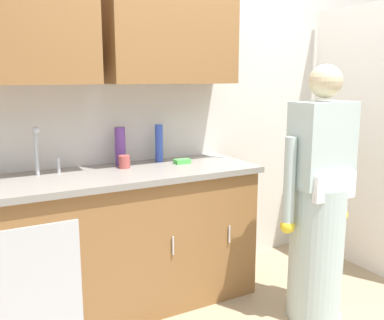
# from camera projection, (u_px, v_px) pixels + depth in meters

# --- Properties ---
(kitchen_wall_with_uppers) EXTENTS (4.80, 0.44, 2.70)m
(kitchen_wall_with_uppers) POSITION_uv_depth(u_px,v_px,m) (151.00, 87.00, 3.12)
(kitchen_wall_with_uppers) COLOR beige
(kitchen_wall_with_uppers) RESTS_ON ground
(closet_door_panel) EXTENTS (0.04, 1.10, 2.10)m
(closet_door_panel) POSITION_uv_depth(u_px,v_px,m) (364.00, 140.00, 3.44)
(closet_door_panel) COLOR silver
(closet_door_panel) RESTS_ON ground
(counter_cabinet) EXTENTS (1.90, 0.62, 0.90)m
(counter_cabinet) POSITION_uv_depth(u_px,v_px,m) (114.00, 245.00, 2.86)
(counter_cabinet) COLOR brown
(counter_cabinet) RESTS_ON ground
(countertop) EXTENTS (1.96, 0.66, 0.04)m
(countertop) POSITION_uv_depth(u_px,v_px,m) (112.00, 176.00, 2.77)
(countertop) COLOR gray
(countertop) RESTS_ON counter_cabinet
(sink) EXTENTS (0.50, 0.36, 0.35)m
(sink) POSITION_uv_depth(u_px,v_px,m) (49.00, 181.00, 2.59)
(sink) COLOR #B7BABF
(sink) RESTS_ON counter_cabinet
(person_at_sink) EXTENTS (0.55, 0.34, 1.62)m
(person_at_sink) POSITION_uv_depth(u_px,v_px,m) (318.00, 215.00, 2.71)
(person_at_sink) COLOR white
(person_at_sink) RESTS_ON ground
(bottle_water_short) EXTENTS (0.07, 0.07, 0.27)m
(bottle_water_short) POSITION_uv_depth(u_px,v_px,m) (120.00, 146.00, 2.98)
(bottle_water_short) COLOR #66388C
(bottle_water_short) RESTS_ON countertop
(bottle_soap) EXTENTS (0.06, 0.06, 0.27)m
(bottle_soap) POSITION_uv_depth(u_px,v_px,m) (159.00, 143.00, 3.11)
(bottle_soap) COLOR #334CB2
(bottle_soap) RESTS_ON countertop
(cup_by_sink) EXTENTS (0.08, 0.08, 0.09)m
(cup_by_sink) POSITION_uv_depth(u_px,v_px,m) (124.00, 162.00, 2.90)
(cup_by_sink) COLOR #B24C47
(cup_by_sink) RESTS_ON countertop
(knife_on_counter) EXTENTS (0.11, 0.23, 0.01)m
(knife_on_counter) POSITION_uv_depth(u_px,v_px,m) (212.00, 156.00, 3.34)
(knife_on_counter) COLOR silver
(knife_on_counter) RESTS_ON countertop
(sponge) EXTENTS (0.11, 0.07, 0.03)m
(sponge) POSITION_uv_depth(u_px,v_px,m) (182.00, 161.00, 3.06)
(sponge) COLOR #4CBF4C
(sponge) RESTS_ON countertop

